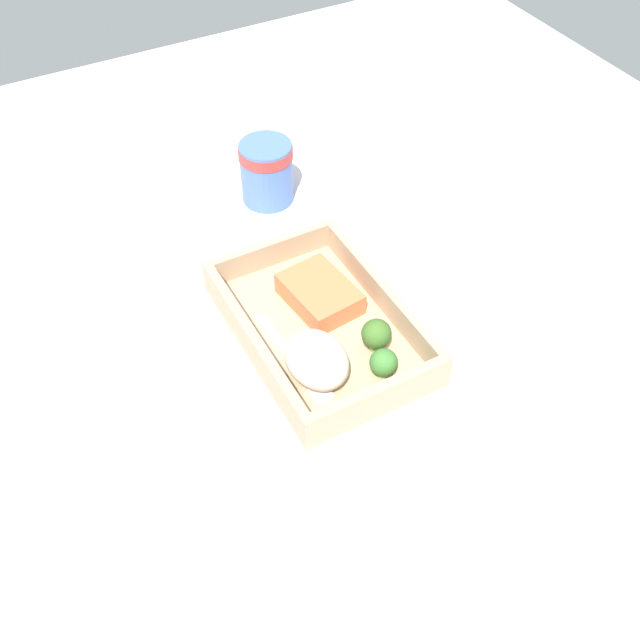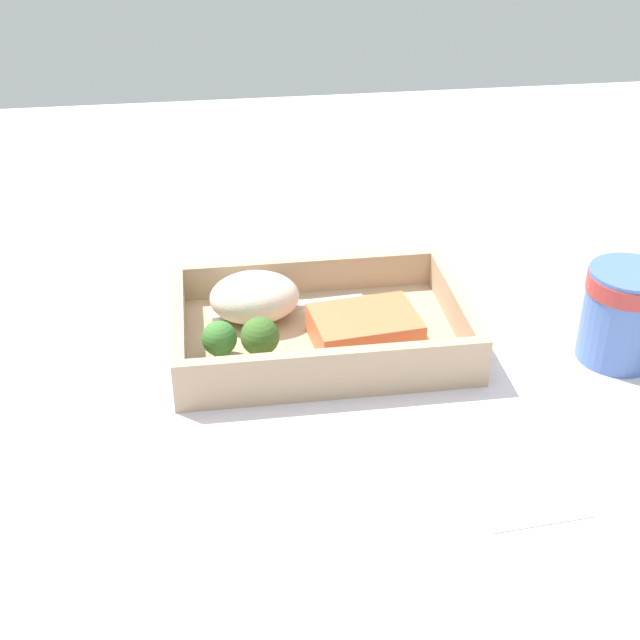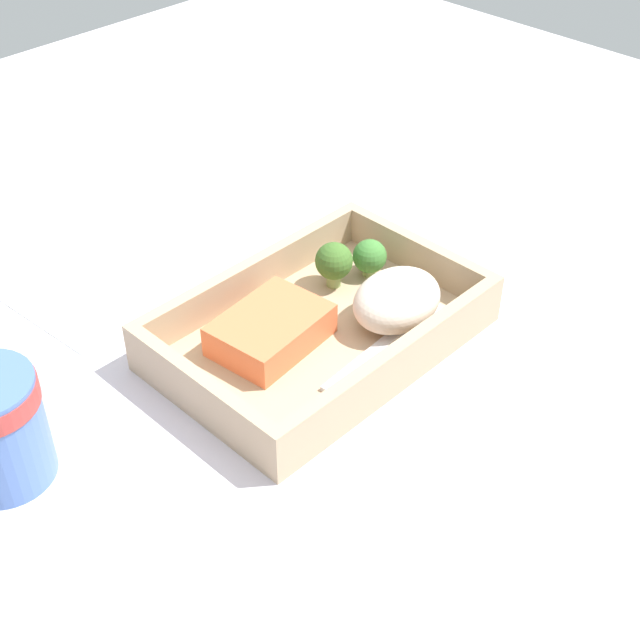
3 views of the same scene
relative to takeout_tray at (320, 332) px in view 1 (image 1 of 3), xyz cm
name	(u,v)px [view 1 (image 1 of 3)]	position (x,y,z in cm)	size (l,w,h in cm)	color
ground_plane	(320,340)	(0.00, 0.00, -1.60)	(160.00, 160.00, 2.00)	silver
takeout_tray	(320,332)	(0.00, 0.00, 0.00)	(28.39, 18.90, 1.20)	tan
tray_rim	(320,318)	(0.00, 0.00, 2.42)	(28.39, 18.90, 3.65)	tan
salmon_fillet	(320,294)	(-4.01, 2.12, 2.09)	(9.92, 7.17, 2.97)	#EC6F42
mashed_potatoes	(317,360)	(6.04, -3.72, 3.03)	(8.92, 6.96, 4.87)	beige
broccoli_floret_1	(376,334)	(6.15, 4.19, 3.26)	(3.61, 3.61, 4.60)	#7A9756
broccoli_floret_2	(384,363)	(9.84, 2.95, 2.65)	(3.31, 3.31, 3.78)	#7B9B57
fork	(296,363)	(3.65, -5.20, 0.82)	(15.88, 2.77, 0.44)	silver
paper_cup	(267,169)	(-27.82, 6.30, 4.61)	(7.80, 7.80, 9.33)	#4B6DB1
receipt_slip	(406,226)	(-12.44, 20.71, -0.48)	(8.27, 13.06, 0.24)	white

